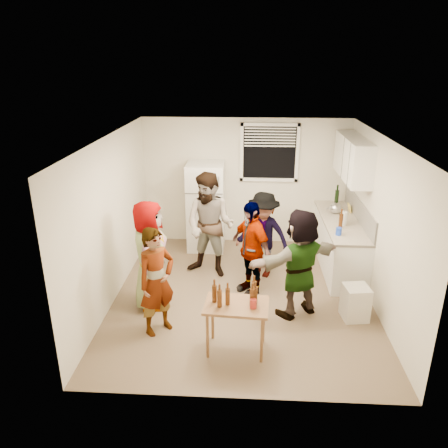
# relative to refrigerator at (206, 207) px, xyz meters

# --- Properties ---
(room) EXTENTS (4.00, 4.50, 2.50)m
(room) POSITION_rel_refrigerator_xyz_m (0.75, -1.88, -0.85)
(room) COLOR silver
(room) RESTS_ON ground
(window) EXTENTS (1.12, 0.10, 1.06)m
(window) POSITION_rel_refrigerator_xyz_m (1.20, 0.33, 1.00)
(window) COLOR white
(window) RESTS_ON room
(refrigerator) EXTENTS (0.70, 0.70, 1.70)m
(refrigerator) POSITION_rel_refrigerator_xyz_m (0.00, 0.00, 0.00)
(refrigerator) COLOR white
(refrigerator) RESTS_ON ground
(counter_lower) EXTENTS (0.60, 2.20, 0.86)m
(counter_lower) POSITION_rel_refrigerator_xyz_m (2.45, -0.73, -0.42)
(counter_lower) COLOR white
(counter_lower) RESTS_ON ground
(countertop) EXTENTS (0.64, 2.22, 0.04)m
(countertop) POSITION_rel_refrigerator_xyz_m (2.45, -0.73, 0.03)
(countertop) COLOR #BCAE9A
(countertop) RESTS_ON counter_lower
(backsplash) EXTENTS (0.03, 2.20, 0.36)m
(backsplash) POSITION_rel_refrigerator_xyz_m (2.74, -0.73, 0.23)
(backsplash) COLOR #ADA89F
(backsplash) RESTS_ON countertop
(upper_cabinets) EXTENTS (0.34, 1.60, 0.70)m
(upper_cabinets) POSITION_rel_refrigerator_xyz_m (2.58, -0.53, 1.10)
(upper_cabinets) COLOR white
(upper_cabinets) RESTS_ON room
(kettle) EXTENTS (0.29, 0.26, 0.22)m
(kettle) POSITION_rel_refrigerator_xyz_m (2.40, -0.39, 0.05)
(kettle) COLOR silver
(kettle) RESTS_ON countertop
(paper_towel) EXTENTS (0.11, 0.11, 0.23)m
(paper_towel) POSITION_rel_refrigerator_xyz_m (2.43, -0.96, 0.05)
(paper_towel) COLOR white
(paper_towel) RESTS_ON countertop
(wine_bottle) EXTENTS (0.08, 0.08, 0.30)m
(wine_bottle) POSITION_rel_refrigerator_xyz_m (2.50, 0.08, 0.05)
(wine_bottle) COLOR black
(wine_bottle) RESTS_ON countertop
(beer_bottle_counter) EXTENTS (0.06, 0.06, 0.25)m
(beer_bottle_counter) POSITION_rel_refrigerator_xyz_m (2.35, -1.13, 0.05)
(beer_bottle_counter) COLOR #47230C
(beer_bottle_counter) RESTS_ON countertop
(blue_cup) EXTENTS (0.09, 0.09, 0.13)m
(blue_cup) POSITION_rel_refrigerator_xyz_m (2.26, -1.44, 0.05)
(blue_cup) COLOR blue
(blue_cup) RESTS_ON countertop
(picture_frame) EXTENTS (0.02, 0.18, 0.15)m
(picture_frame) POSITION_rel_refrigerator_xyz_m (2.67, -0.28, 0.12)
(picture_frame) COLOR #F5D150
(picture_frame) RESTS_ON countertop
(trash_bin) EXTENTS (0.39, 0.39, 0.51)m
(trash_bin) POSITION_rel_refrigerator_xyz_m (2.38, -2.42, -0.60)
(trash_bin) COLOR beige
(trash_bin) RESTS_ON ground
(serving_table) EXTENTS (0.84, 0.59, 0.67)m
(serving_table) POSITION_rel_refrigerator_xyz_m (0.69, -3.26, -0.85)
(serving_table) COLOR brown
(serving_table) RESTS_ON ground
(beer_bottle_table) EXTENTS (0.06, 0.06, 0.22)m
(beer_bottle_table) POSITION_rel_refrigerator_xyz_m (0.58, -3.26, -0.18)
(beer_bottle_table) COLOR #47230C
(beer_bottle_table) RESTS_ON serving_table
(red_cup) EXTENTS (0.09, 0.09, 0.11)m
(red_cup) POSITION_rel_refrigerator_xyz_m (0.90, -3.32, -0.18)
(red_cup) COLOR maroon
(red_cup) RESTS_ON serving_table
(guest_grey) EXTENTS (1.67, 0.83, 0.53)m
(guest_grey) POSITION_rel_refrigerator_xyz_m (-0.62, -2.22, -0.85)
(guest_grey) COLOR gray
(guest_grey) RESTS_ON ground
(guest_stripe) EXTENTS (1.48, 1.45, 0.36)m
(guest_stripe) POSITION_rel_refrigerator_xyz_m (-0.39, -2.88, -0.85)
(guest_stripe) COLOR #141933
(guest_stripe) RESTS_ON ground
(guest_back_left) EXTENTS (1.43, 2.00, 0.69)m
(guest_back_left) POSITION_rel_refrigerator_xyz_m (0.18, -1.15, -0.85)
(guest_back_left) COLOR brown
(guest_back_left) RESTS_ON ground
(guest_back_right) EXTENTS (1.47, 1.75, 0.56)m
(guest_back_right) POSITION_rel_refrigerator_xyz_m (1.07, -1.13, -0.85)
(guest_back_right) COLOR #3A393E
(guest_back_right) RESTS_ON ground
(guest_black) EXTENTS (1.75, 1.64, 0.37)m
(guest_black) POSITION_rel_refrigerator_xyz_m (0.87, -1.73, -0.85)
(guest_black) COLOR black
(guest_black) RESTS_ON ground
(guest_orange) EXTENTS (2.13, 2.17, 0.48)m
(guest_orange) POSITION_rel_refrigerator_xyz_m (1.56, -2.33, -0.85)
(guest_orange) COLOR #D6703E
(guest_orange) RESTS_ON ground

